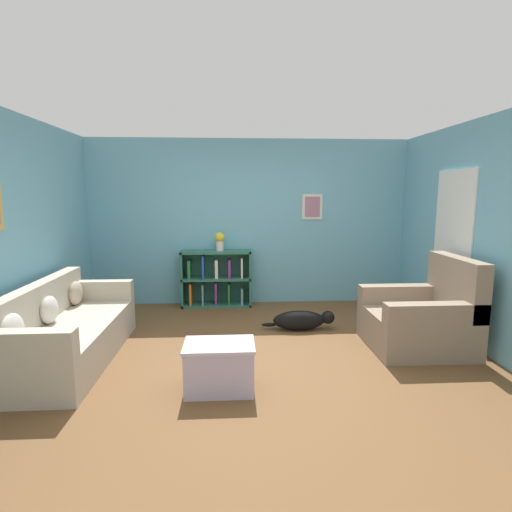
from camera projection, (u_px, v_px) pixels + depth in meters
ground_plane at (258, 357)px, 4.35m from camera, size 14.00×14.00×0.00m
wall_back at (249, 222)px, 6.37m from camera, size 5.60×0.13×2.60m
wall_left at (5, 240)px, 4.00m from camera, size 0.13×5.00×2.60m
wall_right at (493, 237)px, 4.32m from camera, size 0.16×5.00×2.60m
couch at (66, 333)px, 4.22m from camera, size 0.83×2.04×0.83m
bookshelf at (216, 279)px, 6.28m from camera, size 1.09×0.31×0.88m
recliner_chair at (423, 318)px, 4.58m from camera, size 1.07×1.01×1.05m
coffee_table at (219, 365)px, 3.59m from camera, size 0.63×0.43×0.44m
dog at (302, 320)px, 5.19m from camera, size 0.95×0.23×0.26m
vase at (220, 241)px, 6.16m from camera, size 0.15×0.15×0.29m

